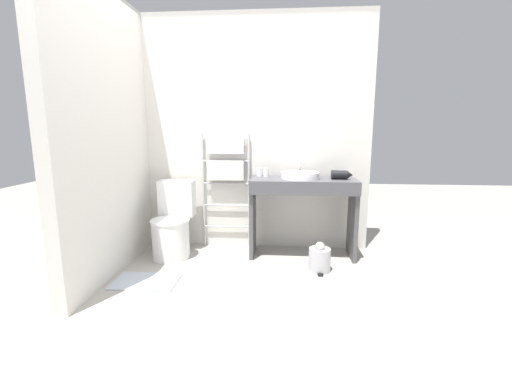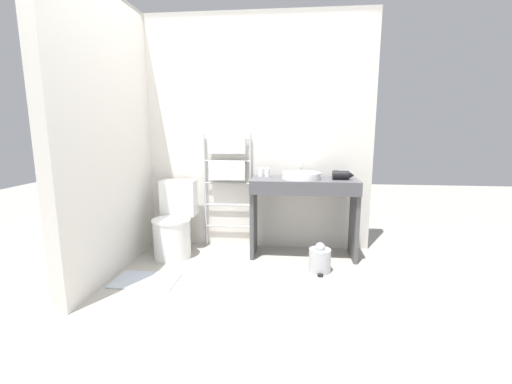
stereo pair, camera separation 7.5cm
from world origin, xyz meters
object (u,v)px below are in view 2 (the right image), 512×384
Objects in this scene: towel_radiator at (227,168)px; hair_dryer at (342,175)px; toilet at (174,225)px; sink_basin at (301,175)px; cup_near_edge at (267,172)px; trash_bin at (320,259)px; cup_near_wall at (261,172)px.

hair_dryer is (1.22, -0.22, -0.03)m from towel_radiator.
towel_radiator is at bearing 30.99° from toilet.
towel_radiator is (0.52, 0.31, 0.58)m from toilet.
sink_basin is 0.37m from cup_near_edge.
cup_near_edge is (0.45, -0.10, -0.03)m from towel_radiator.
cup_near_edge is at bearing 171.28° from hair_dryer.
cup_near_edge is 0.77m from hair_dryer.
sink_basin is 0.86m from trash_bin.
toilet is 1.08m from cup_near_wall.
cup_near_wall is 0.08m from cup_near_edge.
towel_radiator reaches higher than sink_basin.
cup_near_edge is 0.41× the size of hair_dryer.
cup_near_wall is at bearing 138.67° from trash_bin.
sink_basin is 1.82× the size of hair_dryer.
sink_basin is 4.41× the size of cup_near_edge.
toilet is 2.76× the size of trash_bin.
hair_dryer is at bearing -0.03° from sink_basin.
toilet is 1.56m from trash_bin.
towel_radiator is 14.30× the size of cup_near_wall.
sink_basin is at bearing 114.96° from trash_bin.
cup_near_edge is 0.31× the size of trash_bin.
trash_bin is at bearing -65.04° from sink_basin.
cup_near_wall is 0.84m from hair_dryer.
cup_near_edge is at bearing -19.18° from cup_near_wall.
toilet is 8.83× the size of cup_near_wall.
cup_near_edge is at bearing -12.29° from towel_radiator.
cup_near_wall and cup_near_edge have the same top height.
trash_bin is at bearing -41.33° from cup_near_wall.
hair_dryer is at bearing -8.72° from cup_near_edge.
trash_bin is at bearing -43.56° from cup_near_edge.
sink_basin is (1.33, 0.10, 0.54)m from toilet.
toilet is 2.01× the size of sink_basin.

